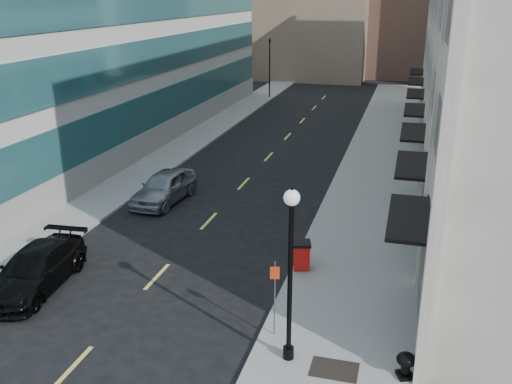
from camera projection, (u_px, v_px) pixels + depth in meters
The scene contains 12 objects.
sidewalk_right at pixel (373, 194), 31.50m from camera, with size 5.00×80.00×0.15m, color gray.
sidewalk_left at pixel (142, 173), 35.01m from camera, with size 3.00×80.00×0.15m, color gray.
building_left at pixel (56, 1), 40.45m from camera, with size 16.14×46.00×20.00m.
grate_far at pixel (334, 369), 16.71m from camera, with size 1.40×1.00×0.01m, color black.
road_centerline at pixel (228, 201), 30.67m from camera, with size 0.15×68.20×0.01m.
traffic_signal at pixel (270, 43), 58.35m from camera, with size 0.66×0.66×6.98m.
car_black_pickup at pixel (35, 269), 21.42m from camera, with size 2.14×5.25×1.52m, color black.
car_silver_sedan at pixel (164, 187), 30.27m from camera, with size 1.96×4.88×1.66m, color gray.
trash_bin at pixel (301, 254), 22.63m from camera, with size 0.87×0.88×1.16m.
lamppost at pixel (290, 261), 16.18m from camera, with size 0.46×0.46×5.52m.
sign_post at pixel (275, 289), 17.89m from camera, with size 0.30×0.10×2.60m.
urn_planter at pixel (406, 363), 16.24m from camera, with size 0.57×0.57×0.79m.
Camera 1 is at (9.11, -10.34, 10.61)m, focal length 40.00 mm.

